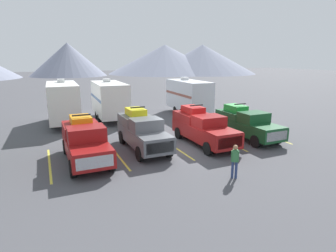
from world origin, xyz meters
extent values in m
plane|color=#47474C|center=(0.00, 0.00, 0.00)|extent=(240.00, 240.00, 0.00)
cube|color=maroon|center=(-5.64, 0.41, 0.87)|extent=(2.11, 5.58, 0.85)
cube|color=maroon|center=(-5.62, -1.60, 1.34)|extent=(2.00, 1.57, 0.08)
cube|color=maroon|center=(-5.63, -0.10, 1.71)|extent=(1.96, 1.46, 0.83)
cube|color=slate|center=(-5.63, -0.68, 1.76)|extent=(1.83, 0.24, 0.61)
cube|color=maroon|center=(-5.65, 1.91, 1.59)|extent=(2.05, 2.58, 0.59)
cube|color=silver|center=(-5.62, -2.35, 0.91)|extent=(1.76, 0.07, 0.60)
cylinder|color=black|center=(-4.67, -1.48, 0.44)|extent=(0.29, 0.89, 0.89)
cylinder|color=black|center=(-6.58, -1.49, 0.44)|extent=(0.29, 0.89, 0.89)
cylinder|color=black|center=(-4.69, 2.31, 0.44)|extent=(0.29, 0.89, 0.89)
cylinder|color=black|center=(-6.60, 2.29, 0.44)|extent=(0.29, 0.89, 0.89)
cube|color=orange|center=(-5.65, 1.91, 2.11)|extent=(1.15, 1.65, 0.45)
cylinder|color=black|center=(-5.18, 1.35, 2.10)|extent=(0.18, 0.44, 0.44)
cylinder|color=black|center=(-6.11, 1.34, 2.10)|extent=(0.18, 0.44, 0.44)
cylinder|color=black|center=(-5.18, 2.48, 2.10)|extent=(0.18, 0.44, 0.44)
cylinder|color=black|center=(-6.12, 2.47, 2.10)|extent=(0.18, 0.44, 0.44)
cube|color=black|center=(-5.64, 1.45, 2.48)|extent=(1.04, 0.09, 0.08)
cube|color=#595B60|center=(-2.00, 1.10, 0.89)|extent=(1.96, 5.50, 0.89)
cube|color=#595B60|center=(-1.99, -0.87, 1.37)|extent=(1.86, 1.55, 0.08)
cube|color=#595B60|center=(-2.00, 0.61, 1.73)|extent=(1.82, 1.44, 0.78)
cube|color=slate|center=(-1.99, 0.04, 1.77)|extent=(1.70, 0.23, 0.58)
cube|color=#595B60|center=(-2.01, 2.58, 1.65)|extent=(1.91, 2.53, 0.64)
cube|color=silver|center=(-1.98, -1.61, 0.93)|extent=(1.64, 0.07, 0.63)
cylinder|color=black|center=(-1.10, -0.76, 0.44)|extent=(0.29, 0.88, 0.88)
cylinder|color=black|center=(-2.88, -0.77, 0.44)|extent=(0.29, 0.88, 0.88)
cylinder|color=black|center=(-1.12, 2.97, 0.44)|extent=(0.29, 0.88, 0.88)
cylinder|color=black|center=(-2.90, 2.96, 0.44)|extent=(0.29, 0.88, 0.88)
cube|color=yellow|center=(-2.01, 2.58, 2.20)|extent=(1.07, 1.62, 0.45)
cylinder|color=black|center=(-1.57, 2.03, 2.19)|extent=(0.18, 0.44, 0.44)
cylinder|color=black|center=(-2.44, 2.03, 2.19)|extent=(0.18, 0.44, 0.44)
cylinder|color=black|center=(-1.58, 3.14, 2.19)|extent=(0.18, 0.44, 0.44)
cylinder|color=black|center=(-2.45, 3.14, 2.19)|extent=(0.18, 0.44, 0.44)
cube|color=black|center=(-2.01, 2.13, 2.57)|extent=(0.97, 0.09, 0.08)
cube|color=maroon|center=(2.09, 0.52, 0.88)|extent=(2.02, 5.82, 0.93)
cube|color=maroon|center=(2.10, -1.57, 1.39)|extent=(1.92, 1.64, 0.08)
cube|color=maroon|center=(2.09, 0.00, 1.71)|extent=(1.88, 1.52, 0.72)
cube|color=slate|center=(2.09, -0.60, 1.74)|extent=(1.75, 0.22, 0.53)
cube|color=maroon|center=(2.08, 2.09, 1.63)|extent=(1.96, 2.68, 0.57)
cube|color=silver|center=(2.10, -2.35, 0.93)|extent=(1.69, 0.07, 0.65)
cylinder|color=black|center=(3.01, -1.45, 0.41)|extent=(0.29, 0.82, 0.82)
cylinder|color=black|center=(1.19, -1.46, 0.41)|extent=(0.29, 0.82, 0.82)
cylinder|color=black|center=(2.99, 2.50, 0.41)|extent=(0.29, 0.82, 0.82)
cylinder|color=black|center=(1.16, 2.49, 0.41)|extent=(0.29, 0.82, 0.82)
cube|color=red|center=(2.08, 2.09, 2.14)|extent=(1.10, 1.72, 0.45)
cylinder|color=black|center=(2.53, 1.51, 2.13)|extent=(0.18, 0.44, 0.44)
cylinder|color=black|center=(1.63, 1.50, 2.13)|extent=(0.18, 0.44, 0.44)
cylinder|color=black|center=(2.52, 2.68, 2.13)|extent=(0.18, 0.44, 0.44)
cylinder|color=black|center=(1.63, 2.68, 2.13)|extent=(0.18, 0.44, 0.44)
cube|color=black|center=(2.08, 1.61, 2.51)|extent=(0.99, 0.09, 0.08)
cube|color=#144723|center=(5.72, 0.45, 0.84)|extent=(2.02, 5.57, 0.85)
cube|color=#144723|center=(5.73, -1.55, 1.30)|extent=(1.92, 1.57, 0.08)
cube|color=#144723|center=(5.73, -0.05, 1.64)|extent=(1.88, 1.46, 0.76)
cube|color=slate|center=(5.73, -0.63, 1.68)|extent=(1.75, 0.23, 0.56)
cube|color=#144723|center=(5.71, 1.95, 1.52)|extent=(1.97, 2.57, 0.52)
cube|color=silver|center=(5.74, -2.30, 0.88)|extent=(1.69, 0.07, 0.60)
cylinder|color=black|center=(6.65, -1.43, 0.41)|extent=(0.29, 0.82, 0.82)
cylinder|color=black|center=(4.82, -1.44, 0.41)|extent=(0.29, 0.82, 0.82)
cylinder|color=black|center=(6.63, 2.34, 0.41)|extent=(0.29, 0.82, 0.82)
cylinder|color=black|center=(4.80, 2.33, 0.41)|extent=(0.29, 0.82, 0.82)
cube|color=green|center=(5.71, 1.95, 2.00)|extent=(1.10, 1.64, 0.45)
cylinder|color=black|center=(6.16, 1.39, 2.00)|extent=(0.18, 0.44, 0.44)
cylinder|color=black|center=(5.27, 1.38, 2.00)|extent=(0.18, 0.44, 0.44)
cylinder|color=black|center=(6.16, 2.51, 2.00)|extent=(0.18, 0.44, 0.44)
cylinder|color=black|center=(5.26, 2.51, 2.00)|extent=(0.18, 0.44, 0.44)
cube|color=black|center=(5.72, 1.49, 2.38)|extent=(1.00, 0.09, 0.08)
cube|color=gold|center=(-7.59, 0.79, 0.00)|extent=(0.12, 5.50, 0.01)
cube|color=gold|center=(-3.79, 0.79, 0.00)|extent=(0.12, 5.50, 0.01)
cube|color=gold|center=(0.00, 0.79, 0.00)|extent=(0.12, 5.50, 0.01)
cube|color=gold|center=(3.79, 0.79, 0.00)|extent=(0.12, 5.50, 0.01)
cube|color=gold|center=(7.59, 0.79, 0.00)|extent=(0.12, 5.50, 0.01)
cube|color=white|center=(-6.04, 10.53, 2.07)|extent=(2.61, 6.41, 3.07)
cube|color=#595960|center=(-7.26, 10.57, 2.22)|extent=(0.21, 6.09, 0.24)
cube|color=silver|center=(-6.01, 11.48, 3.75)|extent=(0.62, 0.72, 0.30)
cube|color=#333333|center=(-6.16, 6.76, 0.32)|extent=(0.16, 1.20, 0.12)
cylinder|color=black|center=(-4.95, 9.74, 0.38)|extent=(0.24, 0.77, 0.76)
cylinder|color=black|center=(-7.17, 9.80, 0.38)|extent=(0.24, 0.77, 0.76)
cylinder|color=black|center=(-4.91, 11.26, 0.38)|extent=(0.24, 0.77, 0.76)
cylinder|color=black|center=(-7.13, 11.33, 0.38)|extent=(0.24, 0.77, 0.76)
cube|color=white|center=(-1.94, 10.89, 2.01)|extent=(2.69, 6.37, 2.95)
cube|color=#4C6B99|center=(-3.20, 10.92, 2.15)|extent=(0.21, 6.04, 0.24)
cube|color=silver|center=(-1.91, 11.83, 3.63)|extent=(0.62, 0.72, 0.30)
cube|color=#333333|center=(-2.05, 7.14, 0.32)|extent=(0.16, 1.20, 0.12)
cylinder|color=black|center=(-0.81, 10.10, 0.38)|extent=(0.24, 0.77, 0.76)
cylinder|color=black|center=(-3.11, 10.17, 0.38)|extent=(0.24, 0.77, 0.76)
cylinder|color=black|center=(-0.77, 11.61, 0.38)|extent=(0.24, 0.77, 0.76)
cylinder|color=black|center=(-3.06, 11.68, 0.38)|extent=(0.24, 0.77, 0.76)
cube|color=silver|center=(6.11, 10.32, 1.99)|extent=(2.60, 6.42, 2.92)
cube|color=brown|center=(4.90, 10.35, 2.14)|extent=(0.21, 6.09, 0.24)
cube|color=silver|center=(6.14, 11.27, 3.60)|extent=(0.62, 0.72, 0.30)
cube|color=#333333|center=(6.00, 6.54, 0.32)|extent=(0.16, 1.20, 0.12)
cylinder|color=black|center=(7.20, 9.52, 0.38)|extent=(0.24, 0.77, 0.76)
cylinder|color=black|center=(4.99, 9.59, 0.38)|extent=(0.24, 0.77, 0.76)
cylinder|color=black|center=(7.24, 11.04, 0.38)|extent=(0.24, 0.77, 0.76)
cylinder|color=black|center=(5.03, 11.11, 0.38)|extent=(0.24, 0.77, 0.76)
cylinder|color=navy|center=(0.48, -4.78, 0.43)|extent=(0.12, 0.12, 0.85)
cylinder|color=navy|center=(0.62, -4.88, 0.43)|extent=(0.12, 0.12, 0.85)
cube|color=#33723F|center=(0.55, -4.83, 1.16)|extent=(0.32, 0.30, 0.60)
sphere|color=#9E704C|center=(0.55, -4.83, 1.57)|extent=(0.23, 0.23, 0.23)
cylinder|color=#33723F|center=(0.44, -4.75, 1.13)|extent=(0.10, 0.10, 0.54)
cylinder|color=#33723F|center=(0.67, -4.91, 1.13)|extent=(0.10, 0.10, 0.54)
cone|color=gray|center=(0.89, 83.73, 5.29)|extent=(24.31, 24.31, 10.58)
cone|color=gray|center=(35.53, 84.24, 5.29)|extent=(42.35, 42.35, 10.59)
cone|color=gray|center=(48.77, 79.09, 5.32)|extent=(39.65, 39.65, 10.64)
camera|label=1|loc=(-7.52, -15.05, 5.68)|focal=29.91mm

